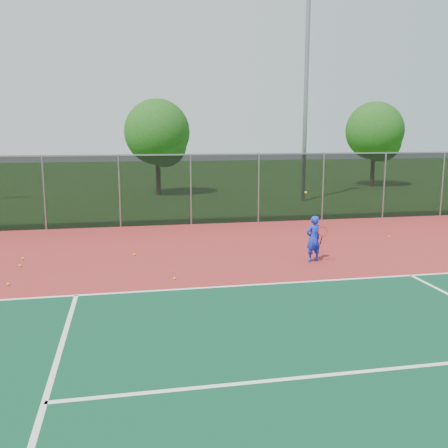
# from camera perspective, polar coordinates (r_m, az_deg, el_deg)

# --- Properties ---
(ground) EXTENTS (120.00, 120.00, 0.00)m
(ground) POSITION_cam_1_polar(r_m,az_deg,el_deg) (11.47, 19.83, -10.40)
(ground) COLOR #235117
(ground) RESTS_ON ground
(court_apron) EXTENTS (30.00, 20.00, 0.02)m
(court_apron) POSITION_cam_1_polar(r_m,az_deg,el_deg) (13.12, 15.35, -7.46)
(court_apron) COLOR maroon
(court_apron) RESTS_ON ground
(fence_back) EXTENTS (30.00, 0.06, 3.03)m
(fence_back) POSITION_cam_1_polar(r_m,az_deg,el_deg) (22.02, 3.98, 4.20)
(fence_back) COLOR black
(fence_back) RESTS_ON court_apron
(tennis_player) EXTENTS (0.60, 0.65, 2.17)m
(tennis_player) POSITION_cam_1_polar(r_m,az_deg,el_deg) (15.56, 10.19, -1.66)
(tennis_player) COLOR #172CD8
(tennis_player) RESTS_ON court_apron
(practice_ball_0) EXTENTS (0.07, 0.07, 0.07)m
(practice_ball_0) POSITION_cam_1_polar(r_m,az_deg,el_deg) (16.07, -22.29, -4.41)
(practice_ball_0) COLOR #CECC17
(practice_ball_0) RESTS_ON court_apron
(practice_ball_1) EXTENTS (0.07, 0.07, 0.07)m
(practice_ball_1) POSITION_cam_1_polar(r_m,az_deg,el_deg) (16.92, -21.98, -3.66)
(practice_ball_1) COLOR #CECC17
(practice_ball_1) RESTS_ON court_apron
(practice_ball_3) EXTENTS (0.07, 0.07, 0.07)m
(practice_ball_3) POSITION_cam_1_polar(r_m,az_deg,el_deg) (14.27, -23.45, -6.32)
(practice_ball_3) COLOR #CECC17
(practice_ball_3) RESTS_ON court_apron
(practice_ball_4) EXTENTS (0.07, 0.07, 0.07)m
(practice_ball_4) POSITION_cam_1_polar(r_m,az_deg,el_deg) (19.89, 18.33, -1.39)
(practice_ball_4) COLOR #CECC17
(practice_ball_4) RESTS_ON court_apron
(practice_ball_5) EXTENTS (0.07, 0.07, 0.07)m
(practice_ball_5) POSITION_cam_1_polar(r_m,az_deg,el_deg) (16.43, -10.22, -3.45)
(practice_ball_5) COLOR #CECC17
(practice_ball_5) RESTS_ON court_apron
(practice_ball_6) EXTENTS (0.07, 0.07, 0.07)m
(practice_ball_6) POSITION_cam_1_polar(r_m,az_deg,el_deg) (13.66, -5.67, -6.21)
(practice_ball_6) COLOR #CECC17
(practice_ball_6) RESTS_ON court_apron
(floodlight_n) EXTENTS (0.90, 0.40, 12.25)m
(floodlight_n) POSITION_cam_1_polar(r_m,az_deg,el_deg) (29.31, 9.40, 16.11)
(floodlight_n) COLOR gray
(floodlight_n) RESTS_ON ground
(tree_back_left) EXTENTS (4.08, 4.08, 5.99)m
(tree_back_left) POSITION_cam_1_polar(r_m,az_deg,el_deg) (31.76, -7.45, 10.04)
(tree_back_left) COLOR #351D13
(tree_back_left) RESTS_ON ground
(tree_back_mid) EXTENTS (4.17, 4.17, 6.12)m
(tree_back_mid) POSITION_cam_1_polar(r_m,az_deg,el_deg) (38.28, 17.00, 9.86)
(tree_back_mid) COLOR #351D13
(tree_back_mid) RESTS_ON ground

